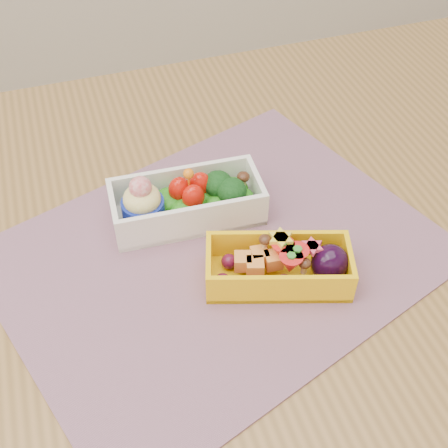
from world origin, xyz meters
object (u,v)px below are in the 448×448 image
object	(u,v)px
table	(192,318)
placemat	(219,254)
bento_white	(186,201)
bento_yellow	(282,266)

from	to	relation	value
table	placemat	bearing A→B (deg)	3.54
bento_white	bento_yellow	size ratio (longest dim) A/B	1.08
bento_white	bento_yellow	xyz separation A→B (m)	(0.07, -0.12, -0.00)
table	bento_yellow	world-z (taller)	bento_yellow
table	bento_yellow	xyz separation A→B (m)	(0.08, -0.05, 0.12)
bento_white	bento_yellow	world-z (taller)	bento_white
placemat	bento_yellow	world-z (taller)	bento_yellow
table	bento_yellow	bearing A→B (deg)	-31.33
placemat	bento_yellow	distance (m)	0.08
table	bento_white	world-z (taller)	bento_white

